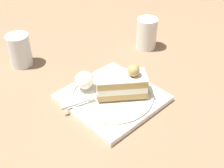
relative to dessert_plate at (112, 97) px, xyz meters
The scene contains 7 objects.
ground_plane 0.04m from the dessert_plate, 129.66° to the left, with size 2.40×2.40×0.00m, color #906F52.
dessert_plate is the anchor object (origin of this frame).
cake_slice 0.05m from the dessert_plate, 113.70° to the right, with size 0.10×0.13×0.08m.
whipped_cream_dollop 0.08m from the dessert_plate, 37.63° to the left, with size 0.05×0.05×0.04m, color white.
fork 0.07m from the dessert_plate, 83.43° to the left, with size 0.02×0.11×0.00m.
drink_glass_near 0.28m from the dessert_plate, 53.66° to the right, with size 0.06×0.06×0.10m.
drink_glass_far 0.31m from the dessert_plate, 27.06° to the left, with size 0.06×0.06×0.09m.
Camera 1 is at (-0.45, 0.26, 0.47)m, focal length 46.68 mm.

